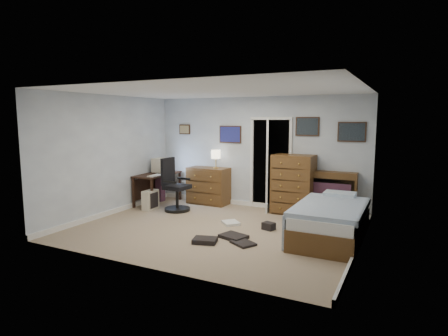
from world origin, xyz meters
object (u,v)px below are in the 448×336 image
at_px(low_dresser, 208,186).
at_px(tall_dresser, 293,184).
at_px(bed, 330,220).
at_px(office_chair, 175,190).
at_px(computer_desk, 155,180).

xyz_separation_m(low_dresser, tall_dresser, (2.07, -0.02, 0.20)).
relative_size(low_dresser, bed, 0.48).
xyz_separation_m(office_chair, low_dresser, (0.34, 0.92, -0.02)).
relative_size(computer_desk, bed, 0.63).
height_order(office_chair, bed, office_chair).
distance_m(computer_desk, low_dresser, 1.29).
relative_size(office_chair, bed, 0.57).
xyz_separation_m(computer_desk, bed, (4.27, -0.84, -0.25)).
distance_m(computer_desk, tall_dresser, 3.27).
bearing_deg(office_chair, tall_dresser, 22.84).
bearing_deg(computer_desk, tall_dresser, 7.31).
relative_size(computer_desk, tall_dresser, 1.01).
height_order(computer_desk, bed, computer_desk).
relative_size(computer_desk, low_dresser, 1.31).
distance_m(office_chair, low_dresser, 0.99).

